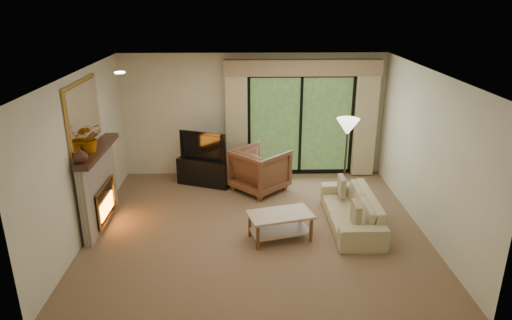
{
  "coord_description": "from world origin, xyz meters",
  "views": [
    {
      "loc": [
        -0.18,
        -6.85,
        3.7
      ],
      "look_at": [
        0.0,
        0.3,
        1.1
      ],
      "focal_mm": 32.0,
      "sensor_mm": 36.0,
      "label": 1
    }
  ],
  "objects_px": {
    "armchair": "(260,170)",
    "sofa": "(351,210)",
    "media_console": "(206,171)",
    "coffee_table": "(280,226)"
  },
  "relations": [
    {
      "from": "sofa",
      "to": "coffee_table",
      "type": "distance_m",
      "value": 1.32
    },
    {
      "from": "media_console",
      "to": "coffee_table",
      "type": "distance_m",
      "value": 2.71
    },
    {
      "from": "armchair",
      "to": "media_console",
      "type": "bearing_deg",
      "value": 26.28
    },
    {
      "from": "sofa",
      "to": "armchair",
      "type": "bearing_deg",
      "value": -135.33
    },
    {
      "from": "armchair",
      "to": "sofa",
      "type": "xyz_separation_m",
      "value": [
        1.5,
        -1.52,
        -0.15
      ]
    },
    {
      "from": "armchair",
      "to": "coffee_table",
      "type": "height_order",
      "value": "armchair"
    },
    {
      "from": "armchair",
      "to": "sofa",
      "type": "distance_m",
      "value": 2.14
    },
    {
      "from": "media_console",
      "to": "sofa",
      "type": "xyz_separation_m",
      "value": [
        2.6,
        -1.9,
        0.01
      ]
    },
    {
      "from": "sofa",
      "to": "coffee_table",
      "type": "bearing_deg",
      "value": -70.05
    },
    {
      "from": "media_console",
      "to": "coffee_table",
      "type": "bearing_deg",
      "value": -38.9
    }
  ]
}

